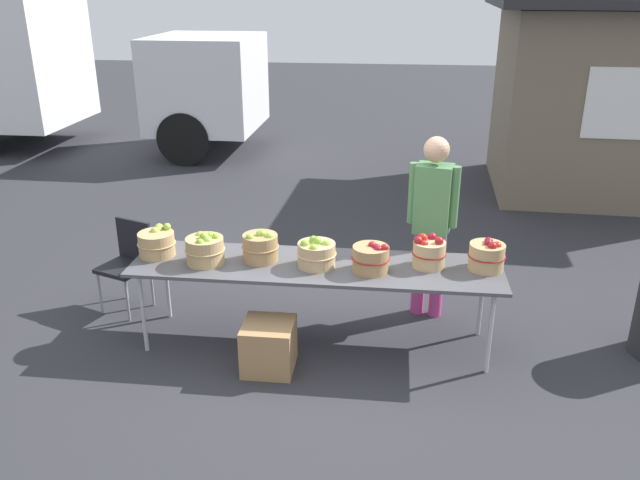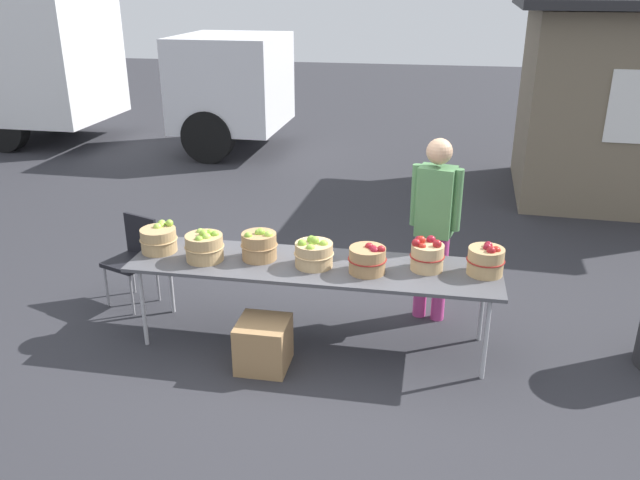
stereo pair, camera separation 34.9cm
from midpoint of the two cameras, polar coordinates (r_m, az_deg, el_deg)
ground_plane at (r=5.76m, az=-2.10°, el=-9.01°), size 40.00×40.00×0.00m
market_table at (r=5.43m, az=-2.21°, el=-2.52°), size 3.10×0.76×0.75m
apple_basket_green_0 at (r=5.77m, az=-15.89°, el=-0.29°), size 0.33×0.33×0.26m
apple_basket_green_1 at (r=5.51m, az=-11.89°, el=-0.84°), size 0.34×0.34×0.27m
apple_basket_green_2 at (r=5.48m, az=-7.10°, el=-0.62°), size 0.32×0.32×0.28m
apple_basket_green_3 at (r=5.34m, az=-2.19°, el=-1.20°), size 0.33×0.33×0.26m
apple_basket_red_0 at (r=5.25m, az=2.64°, el=-1.62°), size 0.32×0.32×0.25m
apple_basket_red_1 at (r=5.37m, az=7.74°, el=-1.11°), size 0.29×0.29×0.28m
apple_basket_red_2 at (r=5.41m, az=12.73°, el=-1.39°), size 0.31×0.31×0.27m
vendor_adult at (r=5.86m, az=8.19°, el=2.27°), size 0.44×0.29×1.71m
box_truck at (r=13.56m, az=-25.95°, el=13.68°), size 7.73×2.28×2.75m
food_kiosk at (r=10.31m, az=23.22°, el=11.49°), size 3.62×3.05×2.74m
folding_chair at (r=6.44m, az=-18.07°, el=-1.57°), size 0.52×0.52×0.86m
produce_crate at (r=5.34m, az=-6.43°, el=-9.31°), size 0.41×0.41×0.41m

